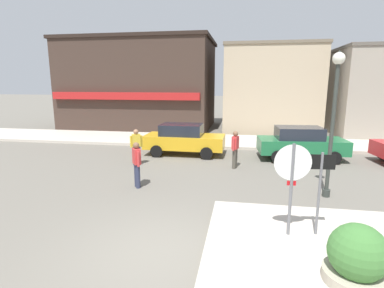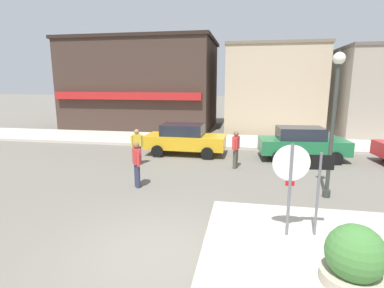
% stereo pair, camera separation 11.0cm
% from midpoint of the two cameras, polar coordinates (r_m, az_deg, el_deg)
% --- Properties ---
extents(ground_plane, '(160.00, 160.00, 0.00)m').
position_cam_midpoint_polar(ground_plane, '(6.90, -7.14, -20.01)').
color(ground_plane, '#6B665B').
extents(sidewalk_corner, '(6.40, 4.80, 0.15)m').
position_cam_midpoint_polar(sidewalk_corner, '(7.35, 29.16, -18.68)').
color(sidewalk_corner, beige).
rests_on(sidewalk_corner, ground).
extents(kerb_far, '(80.00, 4.00, 0.15)m').
position_cam_midpoint_polar(kerb_far, '(18.62, 4.01, 0.63)').
color(kerb_far, beige).
rests_on(kerb_far, ground).
extents(stop_sign, '(0.82, 0.09, 2.30)m').
position_cam_midpoint_polar(stop_sign, '(7.08, 18.06, -6.15)').
color(stop_sign, slate).
rests_on(stop_sign, ground).
extents(one_way_sign, '(0.60, 0.07, 2.10)m').
position_cam_midpoint_polar(one_way_sign, '(7.36, 22.76, -7.32)').
color(one_way_sign, slate).
rests_on(one_way_sign, ground).
extents(planter, '(1.10, 1.10, 1.23)m').
position_cam_midpoint_polar(planter, '(6.27, 28.41, -18.95)').
color(planter, '#ADA38E').
rests_on(planter, ground).
extents(lamp_post, '(0.36, 0.36, 4.54)m').
position_cam_midpoint_polar(lamp_post, '(10.11, 25.21, 6.84)').
color(lamp_post, '#333833').
rests_on(lamp_post, ground).
extents(parked_car_nearest, '(4.03, 1.93, 1.56)m').
position_cam_midpoint_polar(parked_car_nearest, '(15.22, -1.76, 1.00)').
color(parked_car_nearest, gold).
rests_on(parked_car_nearest, ground).
extents(parked_car_second, '(4.13, 2.14, 1.56)m').
position_cam_midpoint_polar(parked_car_second, '(15.11, 19.80, 0.24)').
color(parked_car_second, '#1E6B3D').
rests_on(parked_car_second, ground).
extents(pedestrian_crossing_near, '(0.31, 0.55, 1.61)m').
position_cam_midpoint_polar(pedestrian_crossing_near, '(12.84, 7.97, -0.83)').
color(pedestrian_crossing_near, '#4C473D').
rests_on(pedestrian_crossing_near, ground).
extents(pedestrian_crossing_far, '(0.53, 0.36, 1.61)m').
position_cam_midpoint_polar(pedestrian_crossing_far, '(13.45, -10.77, -0.36)').
color(pedestrian_crossing_far, '#2D334C').
rests_on(pedestrian_crossing_far, ground).
extents(pedestrian_kerb_side, '(0.38, 0.51, 1.61)m').
position_cam_midpoint_polar(pedestrian_kerb_side, '(10.56, -10.77, -3.64)').
color(pedestrian_kerb_side, '#2D334C').
rests_on(pedestrian_kerb_side, ground).
extents(building_corner_shop, '(11.63, 7.71, 6.93)m').
position_cam_midpoint_polar(building_corner_shop, '(25.21, -9.72, 11.11)').
color(building_corner_shop, '#3D2D26').
rests_on(building_corner_shop, ground).
extents(building_storefront_left_near, '(6.89, 7.20, 6.31)m').
position_cam_midpoint_polar(building_storefront_left_near, '(24.51, 14.41, 10.18)').
color(building_storefront_left_near, tan).
rests_on(building_storefront_left_near, ground).
extents(building_storefront_left_mid, '(5.34, 6.81, 5.95)m').
position_cam_midpoint_polar(building_storefront_left_mid, '(24.72, 30.94, 8.51)').
color(building_storefront_left_mid, '#9E9384').
rests_on(building_storefront_left_mid, ground).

